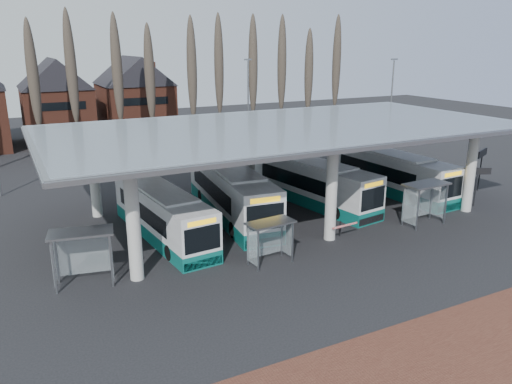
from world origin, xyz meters
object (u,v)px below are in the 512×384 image
bus_0 (162,214)px  shelter_0 (82,245)px  bus_3 (390,173)px  shelter_2 (424,194)px  bus_2 (312,183)px  shelter_1 (269,232)px  bus_1 (231,193)px

bus_0 → shelter_0: size_ratio=3.44×
bus_3 → shelter_2: bus_3 is taller
shelter_2 → shelter_0: bearing=173.8°
bus_2 → bus_3: 7.25m
shelter_0 → shelter_1: size_ratio=1.21×
shelter_0 → shelter_2: bearing=7.7°
bus_2 → shelter_1: 11.43m
shelter_0 → shelter_2: (21.52, -1.24, 0.01)m
bus_1 → bus_2: 6.66m
bus_0 → bus_2: 12.24m
bus_0 → shelter_0: (-5.40, -4.49, 0.60)m
bus_0 → shelter_2: 17.12m
bus_1 → shelter_1: 8.33m
bus_1 → shelter_2: size_ratio=4.05×
bus_1 → bus_2: (6.66, -0.14, -0.10)m
bus_0 → shelter_2: size_ratio=3.61×
shelter_2 → shelter_1: bearing=-179.3°
shelter_0 → bus_3: bearing=23.8°
bus_3 → shelter_0: size_ratio=3.63×
bus_2 → shelter_2: (3.98, -7.29, 0.54)m
shelter_1 → shelter_2: bearing=-1.6°
bus_1 → shelter_2: (10.64, -7.43, 0.43)m
shelter_0 → shelter_1: bearing=-1.0°
shelter_1 → bus_0: bearing=116.6°
bus_0 → bus_2: size_ratio=0.94×
bus_1 → bus_3: size_ratio=1.06×
shelter_0 → shelter_2: size_ratio=1.05×
shelter_2 → bus_2: bearing=115.7°
bus_0 → shelter_2: bus_0 is taller
bus_1 → bus_0: bearing=-156.7°
bus_0 → shelter_0: bearing=-145.3°
bus_2 → shelter_1: size_ratio=4.42×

